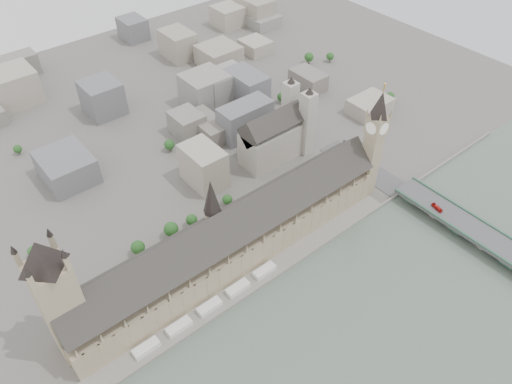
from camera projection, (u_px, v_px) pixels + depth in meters
ground at (248, 275)px, 371.23m from camera, size 900.00×900.00×0.00m
embankment_wall at (261, 286)px, 361.64m from camera, size 600.00×1.50×3.00m
river_terrace at (254, 280)px, 366.26m from camera, size 270.00×15.00×2.00m
terrace_tents at (209, 307)px, 345.73m from camera, size 118.00×7.00×4.00m
palace_of_westminster at (231, 239)px, 367.23m from camera, size 265.00×40.73×55.44m
elizabeth_tower at (375, 137)px, 401.61m from camera, size 17.00×17.00×107.50m
victoria_tower at (57, 294)px, 291.65m from camera, size 30.00×30.00×100.00m
central_tower at (212, 206)px, 342.47m from camera, size 13.00×13.00×48.00m
westminster_bridge at (477, 236)px, 393.86m from camera, size 25.00×325.00×10.25m
westminster_abbey at (277, 134)px, 460.84m from camera, size 68.00×36.00×64.00m
city_skyline_inland at (95, 113)px, 498.61m from camera, size 720.00×360.00×38.00m
park_trees at (191, 229)px, 395.81m from camera, size 110.00×30.00×15.00m
red_bus_north at (437, 208)px, 407.89m from camera, size 4.59×10.96×2.97m
car_approach at (346, 142)px, 475.85m from camera, size 2.84×5.69×1.59m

